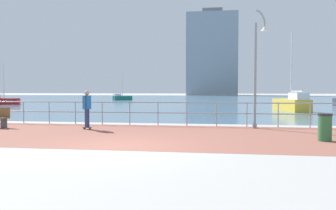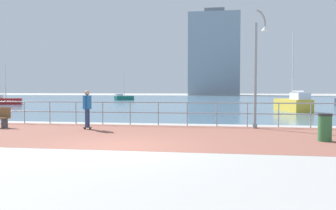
{
  "view_description": "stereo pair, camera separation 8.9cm",
  "coord_description": "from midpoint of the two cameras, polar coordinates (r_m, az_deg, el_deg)",
  "views": [
    {
      "loc": [
        2.95,
        -10.0,
        1.72
      ],
      "look_at": [
        0.87,
        3.83,
        1.1
      ],
      "focal_mm": 37.02,
      "sensor_mm": 36.0,
      "label": 1
    },
    {
      "loc": [
        3.04,
        -9.99,
        1.72
      ],
      "look_at": [
        0.87,
        3.83,
        1.1
      ],
      "focal_mm": 37.02,
      "sensor_mm": 36.0,
      "label": 2
    }
  ],
  "objects": [
    {
      "name": "sailboat_ivory",
      "position": [
        44.72,
        -25.22,
        0.66
      ],
      "size": [
        3.54,
        2.26,
        4.77
      ],
      "color": "#B21E1E",
      "rests_on": "ground"
    },
    {
      "name": "harbor_water",
      "position": [
        61.48,
        6.11,
        0.91
      ],
      "size": [
        180.0,
        88.0,
        0.0
      ],
      "primitive_type": "cube",
      "color": "slate",
      "rests_on": "ground"
    },
    {
      "name": "ground",
      "position": [
        50.11,
        5.47,
        0.54
      ],
      "size": [
        220.0,
        220.0,
        0.0
      ],
      "primitive_type": "plane",
      "color": "#ADAAA5"
    },
    {
      "name": "sailboat_navy",
      "position": [
        29.61,
        20.0,
        0.21
      ],
      "size": [
        2.36,
        4.68,
        6.3
      ],
      "color": "gold",
      "rests_on": "ground"
    },
    {
      "name": "tower_glass",
      "position": [
        114.86,
        7.65,
        8.15
      ],
      "size": [
        15.87,
        14.62,
        27.71
      ],
      "color": "#8493A3",
      "rests_on": "ground"
    },
    {
      "name": "waterfront_railing",
      "position": [
        16.68,
        -1.45,
        -0.7
      ],
      "size": [
        25.25,
        0.06,
        1.13
      ],
      "color": "#8C99A3",
      "rests_on": "ground"
    },
    {
      "name": "lamppost",
      "position": [
        16.02,
        14.81,
        6.71
      ],
      "size": [
        0.7,
        0.62,
        5.26
      ],
      "color": "gray",
      "rests_on": "ground"
    },
    {
      "name": "skateboarder",
      "position": [
        15.4,
        -13.0,
        -0.16
      ],
      "size": [
        0.41,
        0.56,
        1.69
      ],
      "color": "black",
      "rests_on": "ground"
    },
    {
      "name": "trash_bin",
      "position": [
        12.68,
        24.6,
        -3.35
      ],
      "size": [
        0.46,
        0.46,
        0.93
      ],
      "color": "#2D6638",
      "rests_on": "ground"
    },
    {
      "name": "sailboat_blue",
      "position": [
        58.6,
        -7.28,
        1.24
      ],
      "size": [
        3.03,
        2.93,
        4.52
      ],
      "color": "#197266",
      "rests_on": "ground"
    },
    {
      "name": "brick_paving",
      "position": [
        13.32,
        -4.18,
        -4.87
      ],
      "size": [
        28.0,
        7.03,
        0.01
      ],
      "primitive_type": "cube",
      "color": "#935647",
      "rests_on": "ground"
    }
  ]
}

